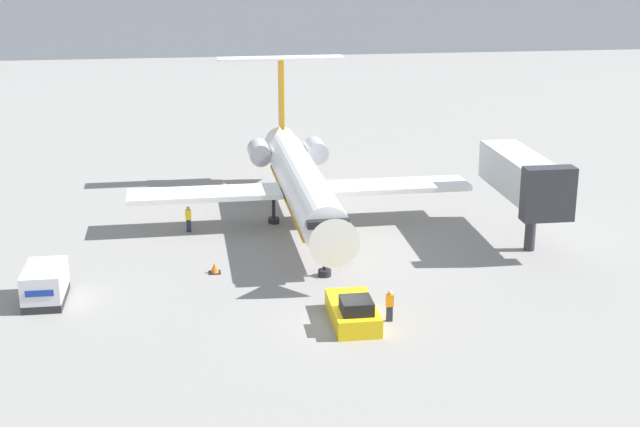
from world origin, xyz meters
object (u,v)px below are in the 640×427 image
at_px(luggage_cart, 45,284).
at_px(worker_by_wing, 188,218).
at_px(jet_bridge, 524,177).
at_px(airplane_main, 301,180).
at_px(traffic_cone_left, 215,268).
at_px(worker_near_tug, 390,305).
at_px(pushback_tug, 353,311).

relative_size(luggage_cart, worker_by_wing, 2.06).
bearing_deg(worker_by_wing, jet_bridge, -13.20).
xyz_separation_m(luggage_cart, worker_by_wing, (7.97, 11.39, -0.04)).
bearing_deg(airplane_main, luggage_cart, -143.27).
height_order(airplane_main, worker_by_wing, airplane_main).
height_order(airplane_main, traffic_cone_left, airplane_main).
height_order(traffic_cone_left, jet_bridge, jet_bridge).
xyz_separation_m(worker_by_wing, jet_bridge, (22.08, -5.18, 3.47)).
height_order(worker_near_tug, traffic_cone_left, worker_near_tug).
bearing_deg(pushback_tug, traffic_cone_left, 130.10).
relative_size(worker_near_tug, worker_by_wing, 0.96).
relative_size(worker_near_tug, jet_bridge, 0.17).
height_order(pushback_tug, worker_by_wing, worker_by_wing).
bearing_deg(luggage_cart, worker_by_wing, 55.02).
height_order(luggage_cart, worker_by_wing, luggage_cart).
relative_size(worker_near_tug, traffic_cone_left, 2.45).
distance_m(luggage_cart, traffic_cone_left, 10.05).
xyz_separation_m(luggage_cart, worker_near_tug, (18.55, -5.38, -0.09)).
bearing_deg(jet_bridge, worker_by_wing, 166.80).
bearing_deg(traffic_cone_left, luggage_cart, -161.76).
distance_m(worker_by_wing, jet_bridge, 22.94).
bearing_deg(worker_near_tug, pushback_tug, 176.65).
bearing_deg(jet_bridge, airplane_main, 158.14).
height_order(pushback_tug, worker_near_tug, worker_near_tug).
xyz_separation_m(traffic_cone_left, jet_bridge, (20.53, 3.08, 4.13)).
bearing_deg(worker_near_tug, jet_bridge, 45.20).
height_order(worker_by_wing, jet_bridge, jet_bridge).
relative_size(pushback_tug, worker_by_wing, 2.60).
bearing_deg(jet_bridge, luggage_cart, -168.32).
bearing_deg(traffic_cone_left, airplane_main, 53.79).
bearing_deg(pushback_tug, airplane_main, 92.24).
distance_m(airplane_main, luggage_cart, 20.00).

